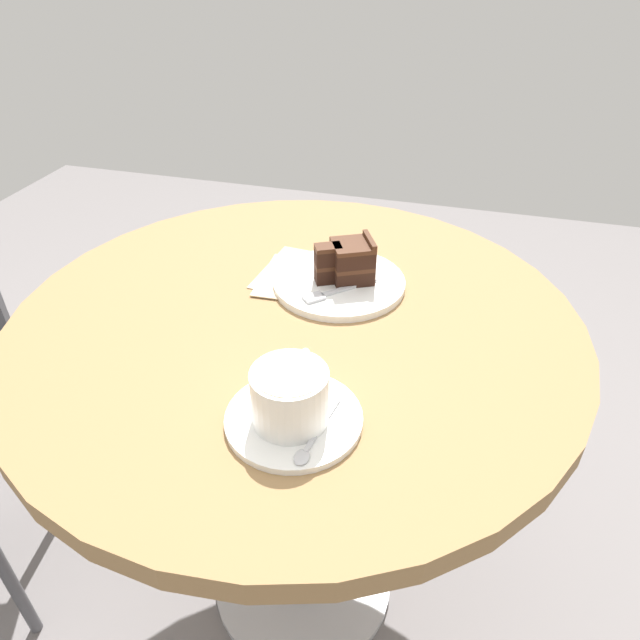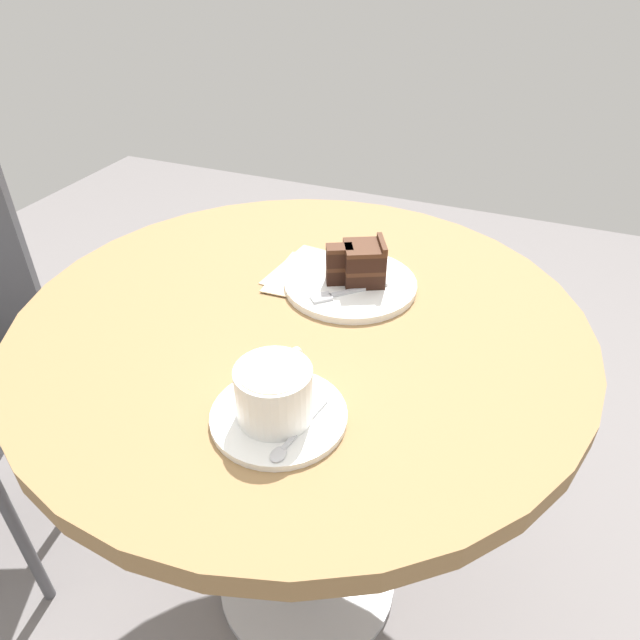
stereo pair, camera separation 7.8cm
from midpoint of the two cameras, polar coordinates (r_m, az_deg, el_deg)
name	(u,v)px [view 2 (the right image)]	position (r m, az deg, el deg)	size (l,w,h in m)	color
ground_plane	(307,581)	(1.45, 0.41, -24.69)	(4.40, 4.40, 0.01)	slate
cafe_table	(302,370)	(0.95, 0.57, -5.11)	(0.88, 0.88, 0.75)	olive
saucer	(279,416)	(0.70, -0.94, -9.66)	(0.17, 0.17, 0.01)	white
coffee_cup	(275,391)	(0.67, -1.25, -7.27)	(0.12, 0.09, 0.07)	white
teaspoon	(293,437)	(0.67, 0.71, -11.77)	(0.11, 0.03, 0.00)	#B7B7BC
cake_plate	(350,284)	(0.94, 5.41, 3.54)	(0.22, 0.22, 0.01)	white
cake_slice	(360,264)	(0.93, 6.47, 5.56)	(0.08, 0.10, 0.07)	black
fork	(341,293)	(0.90, 4.53, 2.59)	(0.10, 0.11, 0.00)	#B7B7BC
napkin	(319,276)	(0.97, 2.16, 4.38)	(0.18, 0.17, 0.00)	beige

